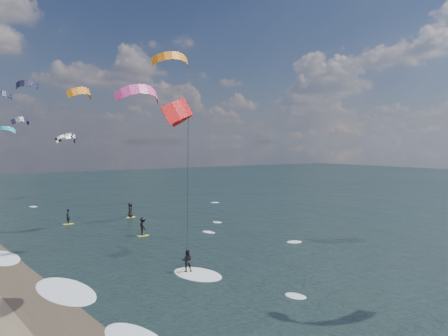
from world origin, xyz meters
TOP-DOWN VIEW (x-y plane):
  - ground at (0.00, 0.00)m, footprint 260.00×260.00m
  - wet_sand_strip at (-12.00, 10.00)m, footprint 3.00×240.00m
  - kitesurfer_near_b at (-4.52, 10.29)m, footprint 6.60×9.04m
  - far_kitesurfers at (1.69, 32.96)m, footprint 8.45×12.15m
  - bg_kite_field at (0.94, 56.10)m, footprint 13.13×73.83m
  - shoreline_surf at (-10.80, 14.75)m, footprint 2.40×79.40m

SIDE VIEW (x-z plane):
  - ground at x=0.00m, z-range 0.00..0.00m
  - shoreline_surf at x=-10.80m, z-range -0.06..0.06m
  - wet_sand_strip at x=-12.00m, z-range 0.00..0.01m
  - far_kitesurfers at x=1.69m, z-range -0.01..1.72m
  - kitesurfer_near_b at x=-4.52m, z-range 1.12..12.80m
  - bg_kite_field at x=0.94m, z-range 8.76..17.44m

